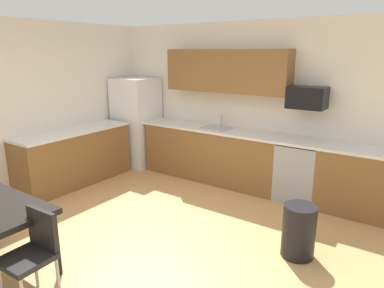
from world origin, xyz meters
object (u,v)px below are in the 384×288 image
object	(u,v)px
chair_near_table	(33,250)
trash_bin	(299,231)
oven_range	(299,171)
microwave	(307,98)
refrigerator	(137,122)

from	to	relation	value
chair_near_table	trash_bin	bearing A→B (deg)	49.78
oven_range	microwave	xyz separation A→B (m)	(0.00, 0.10, 1.10)
refrigerator	oven_range	distance (m)	3.29
refrigerator	chair_near_table	world-z (taller)	refrigerator
refrigerator	trash_bin	xyz separation A→B (m)	(3.77, -1.46, -0.56)
trash_bin	refrigerator	bearing A→B (deg)	158.87
chair_near_table	refrigerator	bearing A→B (deg)	120.18
refrigerator	chair_near_table	xyz separation A→B (m)	(2.04, -3.51, -0.35)
oven_range	microwave	distance (m)	1.11
refrigerator	chair_near_table	bearing A→B (deg)	-59.82
oven_range	chair_near_table	world-z (taller)	oven_range
oven_range	microwave	bearing A→B (deg)	90.00
chair_near_table	trash_bin	xyz separation A→B (m)	(1.73, 2.05, -0.20)
refrigerator	trash_bin	distance (m)	4.08
chair_near_table	microwave	bearing A→B (deg)	71.64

